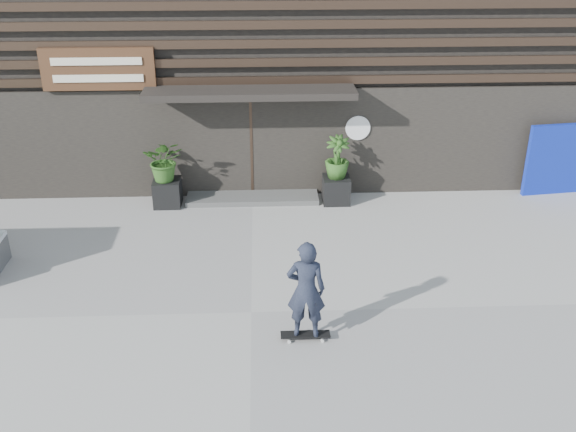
{
  "coord_description": "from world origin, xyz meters",
  "views": [
    {
      "loc": [
        0.21,
        -9.38,
        6.31
      ],
      "look_at": [
        0.68,
        1.42,
        1.1
      ],
      "focal_mm": 41.54,
      "sensor_mm": 36.0,
      "label": 1
    }
  ],
  "objects_px": {
    "planter_pot_right": "(336,190)",
    "blue_tarp": "(563,159)",
    "planter_pot_left": "(168,193)",
    "skateboarder": "(306,290)"
  },
  "relations": [
    {
      "from": "planter_pot_right",
      "to": "blue_tarp",
      "type": "xyz_separation_m",
      "value": [
        5.27,
        0.3,
        0.54
      ]
    },
    {
      "from": "planter_pot_left",
      "to": "planter_pot_right",
      "type": "height_order",
      "value": "same"
    },
    {
      "from": "blue_tarp",
      "to": "skateboarder",
      "type": "xyz_separation_m",
      "value": [
        -6.31,
        -5.48,
        0.06
      ]
    },
    {
      "from": "planter_pot_right",
      "to": "skateboarder",
      "type": "distance_m",
      "value": 5.32
    },
    {
      "from": "blue_tarp",
      "to": "planter_pot_left",
      "type": "bearing_deg",
      "value": 174.75
    },
    {
      "from": "planter_pot_left",
      "to": "planter_pot_right",
      "type": "distance_m",
      "value": 3.8
    },
    {
      "from": "blue_tarp",
      "to": "skateboarder",
      "type": "height_order",
      "value": "skateboarder"
    },
    {
      "from": "planter_pot_right",
      "to": "skateboarder",
      "type": "bearing_deg",
      "value": -101.39
    },
    {
      "from": "planter_pot_right",
      "to": "skateboarder",
      "type": "height_order",
      "value": "skateboarder"
    },
    {
      "from": "planter_pot_left",
      "to": "skateboarder",
      "type": "height_order",
      "value": "skateboarder"
    }
  ]
}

